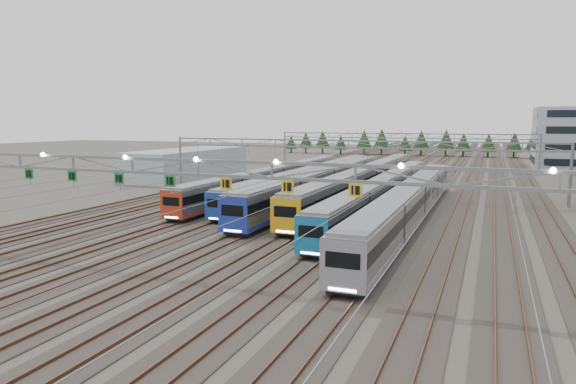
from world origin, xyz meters
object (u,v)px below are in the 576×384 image
at_px(train_a, 275,178).
at_px(train_e, 384,191).
at_px(train_d, 367,180).
at_px(gantry_near, 197,171).
at_px(train_b, 313,177).
at_px(gantry_far, 401,140).
at_px(gantry_mid, 348,151).
at_px(train_c, 324,183).
at_px(train_f, 411,201).
at_px(west_shed, 188,163).

bearing_deg(train_a, train_e, -23.58).
bearing_deg(train_d, train_a, -171.71).
bearing_deg(gantry_near, train_d, 86.88).
relative_size(train_d, gantry_near, 1.12).
distance_m(train_b, train_d, 9.33).
xyz_separation_m(train_e, gantry_near, (-6.80, -32.29, 5.10)).
height_order(train_a, gantry_near, gantry_near).
bearing_deg(gantry_near, train_a, 105.59).
xyz_separation_m(train_d, gantry_far, (-2.25, 43.01, 4.23)).
relative_size(gantry_mid, gantry_far, 1.00).
xyz_separation_m(train_b, gantry_far, (6.75, 40.54, 4.47)).
relative_size(train_c, train_f, 1.00).
distance_m(gantry_mid, gantry_far, 45.00).
distance_m(train_f, gantry_near, 27.04).
bearing_deg(train_e, train_d, 114.61).
xyz_separation_m(train_c, train_f, (13.50, -11.98, -0.07)).
height_order(train_b, gantry_mid, gantry_mid).
bearing_deg(west_shed, train_b, -17.17).
bearing_deg(train_b, train_a, -135.43).
xyz_separation_m(train_b, gantry_near, (6.70, -44.58, 5.17)).
bearing_deg(west_shed, gantry_mid, -20.63).
bearing_deg(train_a, train_c, -24.49).
bearing_deg(gantry_far, gantry_mid, -90.00).
distance_m(train_d, gantry_far, 43.27).
bearing_deg(train_d, train_b, 164.68).
bearing_deg(west_shed, gantry_near, -56.67).
distance_m(gantry_far, west_shed, 47.51).
distance_m(train_b, train_c, 9.65).
distance_m(train_c, gantry_far, 49.30).
distance_m(train_b, gantry_far, 41.34).
xyz_separation_m(train_c, train_d, (4.50, 6.07, -0.03)).
height_order(train_c, west_shed, west_shed).
xyz_separation_m(train_f, gantry_far, (-11.25, 61.06, 4.27)).
xyz_separation_m(train_a, train_c, (9.00, -4.10, 0.19)).
bearing_deg(train_d, train_e, -65.39).
relative_size(train_b, gantry_mid, 1.08).
bearing_deg(west_shed, train_e, -26.70).
bearing_deg(west_shed, train_d, -16.73).
height_order(train_f, west_shed, west_shed).
relative_size(train_a, gantry_mid, 0.97).
xyz_separation_m(gantry_near, west_shed, (-35.07, 53.34, -4.48)).
distance_m(train_c, train_f, 18.05).
relative_size(train_b, west_shed, 2.03).
xyz_separation_m(gantry_mid, west_shed, (-35.12, 13.23, -3.78)).
relative_size(train_b, train_e, 1.10).
bearing_deg(west_shed, train_f, -32.27).
bearing_deg(gantry_mid, train_e, -49.24).
distance_m(train_a, west_shed, 27.28).
bearing_deg(train_e, gantry_mid, 130.76).
xyz_separation_m(train_f, west_shed, (-46.37, 29.28, 0.49)).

